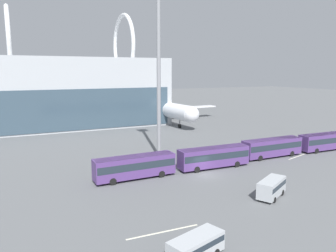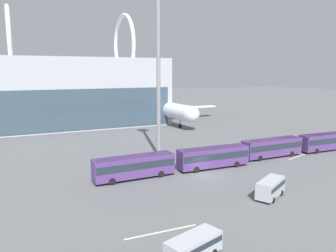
{
  "view_description": "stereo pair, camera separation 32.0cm",
  "coord_description": "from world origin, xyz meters",
  "px_view_note": "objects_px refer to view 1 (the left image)",
  "views": [
    {
      "loc": [
        -25.82,
        -40.62,
        15.57
      ],
      "look_at": [
        3.92,
        21.28,
        4.0
      ],
      "focal_mm": 35.0,
      "sensor_mm": 36.0,
      "label": 1
    },
    {
      "loc": [
        -25.53,
        -40.76,
        15.57
      ],
      "look_at": [
        3.92,
        21.28,
        4.0
      ],
      "focal_mm": 35.0,
      "sensor_mm": 36.0,
      "label": 2
    }
  ],
  "objects_px": {
    "service_van_foreground": "(272,187)",
    "service_van_crossing": "(196,245)",
    "shuttle_bus_3": "(326,140)",
    "shuttle_bus_1": "(214,156)",
    "shuttle_bus_0": "(135,166)",
    "shuttle_bus_2": "(272,146)",
    "floodlight_mast": "(159,58)",
    "airliner_at_gate_far": "(157,108)"
  },
  "relations": [
    {
      "from": "floodlight_mast",
      "to": "shuttle_bus_0",
      "type": "bearing_deg",
      "value": -129.9
    },
    {
      "from": "service_van_foreground",
      "to": "service_van_crossing",
      "type": "relative_size",
      "value": 0.99
    },
    {
      "from": "service_van_foreground",
      "to": "service_van_crossing",
      "type": "xyz_separation_m",
      "value": [
        -15.39,
        -7.68,
        -0.15
      ]
    },
    {
      "from": "shuttle_bus_0",
      "to": "shuttle_bus_3",
      "type": "bearing_deg",
      "value": -1.02
    },
    {
      "from": "shuttle_bus_0",
      "to": "service_van_foreground",
      "type": "distance_m",
      "value": 19.11
    },
    {
      "from": "shuttle_bus_1",
      "to": "service_van_crossing",
      "type": "xyz_separation_m",
      "value": [
        -15.89,
        -21.38,
        -0.77
      ]
    },
    {
      "from": "shuttle_bus_2",
      "to": "service_van_crossing",
      "type": "relative_size",
      "value": 2.18
    },
    {
      "from": "shuttle_bus_1",
      "to": "airliner_at_gate_far",
      "type": "bearing_deg",
      "value": 78.78
    },
    {
      "from": "shuttle_bus_3",
      "to": "service_van_crossing",
      "type": "distance_m",
      "value": 47.9
    },
    {
      "from": "shuttle_bus_1",
      "to": "service_van_crossing",
      "type": "relative_size",
      "value": 2.19
    },
    {
      "from": "shuttle_bus_3",
      "to": "service_van_crossing",
      "type": "relative_size",
      "value": 2.19
    },
    {
      "from": "shuttle_bus_2",
      "to": "service_van_crossing",
      "type": "height_order",
      "value": "shuttle_bus_2"
    },
    {
      "from": "shuttle_bus_3",
      "to": "floodlight_mast",
      "type": "relative_size",
      "value": 0.41
    },
    {
      "from": "airliner_at_gate_far",
      "to": "service_van_foreground",
      "type": "height_order",
      "value": "airliner_at_gate_far"
    },
    {
      "from": "shuttle_bus_1",
      "to": "shuttle_bus_3",
      "type": "height_order",
      "value": "same"
    },
    {
      "from": "shuttle_bus_1",
      "to": "shuttle_bus_2",
      "type": "distance_m",
      "value": 13.41
    },
    {
      "from": "shuttle_bus_0",
      "to": "shuttle_bus_1",
      "type": "bearing_deg",
      "value": -2.85
    },
    {
      "from": "shuttle_bus_2",
      "to": "service_van_foreground",
      "type": "distance_m",
      "value": 20.28
    },
    {
      "from": "service_van_foreground",
      "to": "shuttle_bus_3",
      "type": "bearing_deg",
      "value": 179.79
    },
    {
      "from": "shuttle_bus_2",
      "to": "floodlight_mast",
      "type": "relative_size",
      "value": 0.41
    },
    {
      "from": "shuttle_bus_3",
      "to": "shuttle_bus_1",
      "type": "bearing_deg",
      "value": -176.81
    },
    {
      "from": "shuttle_bus_2",
      "to": "service_van_foreground",
      "type": "height_order",
      "value": "shuttle_bus_2"
    },
    {
      "from": "service_van_foreground",
      "to": "service_van_crossing",
      "type": "distance_m",
      "value": 17.2
    },
    {
      "from": "service_van_foreground",
      "to": "floodlight_mast",
      "type": "height_order",
      "value": "floodlight_mast"
    },
    {
      "from": "shuttle_bus_3",
      "to": "shuttle_bus_0",
      "type": "bearing_deg",
      "value": -177.73
    },
    {
      "from": "shuttle_bus_0",
      "to": "shuttle_bus_2",
      "type": "height_order",
      "value": "same"
    },
    {
      "from": "airliner_at_gate_far",
      "to": "service_van_crossing",
      "type": "relative_size",
      "value": 7.94
    },
    {
      "from": "shuttle_bus_2",
      "to": "shuttle_bus_3",
      "type": "bearing_deg",
      "value": -2.27
    },
    {
      "from": "shuttle_bus_1",
      "to": "service_van_foreground",
      "type": "distance_m",
      "value": 13.72
    },
    {
      "from": "service_van_crossing",
      "to": "floodlight_mast",
      "type": "relative_size",
      "value": 0.19
    },
    {
      "from": "shuttle_bus_2",
      "to": "shuttle_bus_3",
      "type": "height_order",
      "value": "same"
    },
    {
      "from": "shuttle_bus_0",
      "to": "service_van_crossing",
      "type": "height_order",
      "value": "shuttle_bus_0"
    },
    {
      "from": "shuttle_bus_2",
      "to": "floodlight_mast",
      "type": "xyz_separation_m",
      "value": [
        -18.44,
        9.25,
        15.82
      ]
    },
    {
      "from": "shuttle_bus_0",
      "to": "service_van_crossing",
      "type": "distance_m",
      "value": 21.95
    },
    {
      "from": "airliner_at_gate_far",
      "to": "floodlight_mast",
      "type": "relative_size",
      "value": 1.48
    },
    {
      "from": "shuttle_bus_3",
      "to": "service_van_crossing",
      "type": "height_order",
      "value": "shuttle_bus_3"
    },
    {
      "from": "airliner_at_gate_far",
      "to": "service_van_foreground",
      "type": "xyz_separation_m",
      "value": [
        -12.17,
        -62.78,
        -2.97
      ]
    },
    {
      "from": "shuttle_bus_3",
      "to": "service_van_crossing",
      "type": "xyz_separation_m",
      "value": [
        -42.62,
        -21.84,
        -0.77
      ]
    },
    {
      "from": "airliner_at_gate_far",
      "to": "shuttle_bus_2",
      "type": "distance_m",
      "value": 48.07
    },
    {
      "from": "shuttle_bus_0",
      "to": "shuttle_bus_2",
      "type": "relative_size",
      "value": 1.0
    },
    {
      "from": "shuttle_bus_1",
      "to": "service_van_crossing",
      "type": "height_order",
      "value": "shuttle_bus_1"
    },
    {
      "from": "shuttle_bus_2",
      "to": "service_van_foreground",
      "type": "xyz_separation_m",
      "value": [
        -13.87,
        -14.79,
        -0.62
      ]
    }
  ]
}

